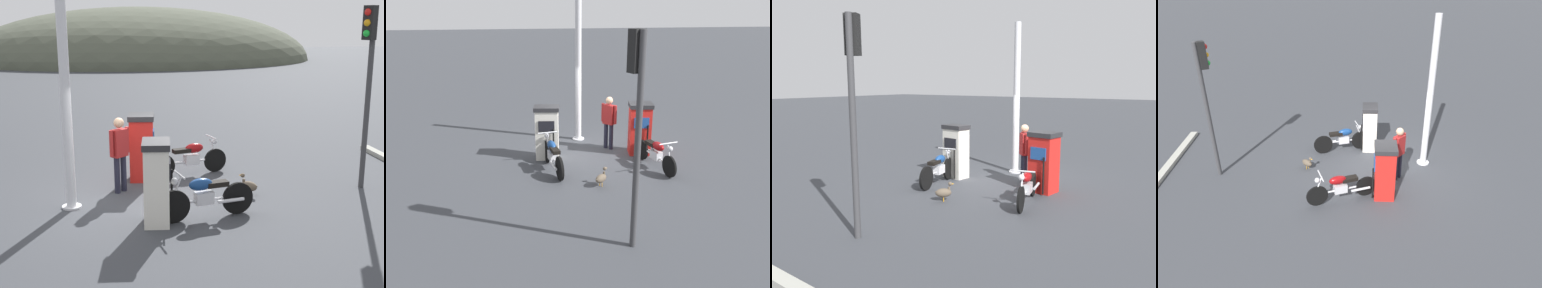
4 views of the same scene
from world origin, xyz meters
TOP-DOWN VIEW (x-y plane):
  - ground_plane at (0.00, 0.00)m, footprint 120.00×120.00m
  - fuel_pump_near at (0.20, -1.42)m, footprint 0.64×0.79m
  - fuel_pump_far at (0.20, 1.42)m, footprint 0.72×0.77m
  - motorcycle_near_pump at (1.14, -1.35)m, footprint 1.97×0.58m
  - motorcycle_far_pump at (1.42, 1.54)m, footprint 1.97×0.68m
  - attendant_person at (-0.37, 0.58)m, footprint 0.49×0.45m
  - wandering_duck at (2.37, -0.22)m, footprint 0.41×0.42m
  - roadside_traffic_light at (5.03, -0.19)m, footprint 0.40×0.30m
  - canopy_support_pole at (-1.42, -0.24)m, footprint 0.40×0.40m
  - road_edge_kerb at (6.87, 0.00)m, footprint 0.52×6.33m

SIDE VIEW (x-z plane):
  - ground_plane at x=0.00m, z-range 0.00..0.00m
  - road_edge_kerb at x=6.87m, z-range 0.00..0.12m
  - wandering_duck at x=2.37m, z-range -0.01..0.47m
  - motorcycle_far_pump at x=1.42m, z-range 0.00..0.93m
  - motorcycle_near_pump at x=1.14m, z-range -0.01..0.95m
  - fuel_pump_far at x=0.20m, z-range 0.01..1.61m
  - fuel_pump_near at x=0.20m, z-range 0.01..1.62m
  - attendant_person at x=-0.37m, z-range 0.13..1.82m
  - canopy_support_pole at x=-1.42m, z-range -0.08..4.60m
  - roadside_traffic_light at x=5.03m, z-range 0.72..4.78m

